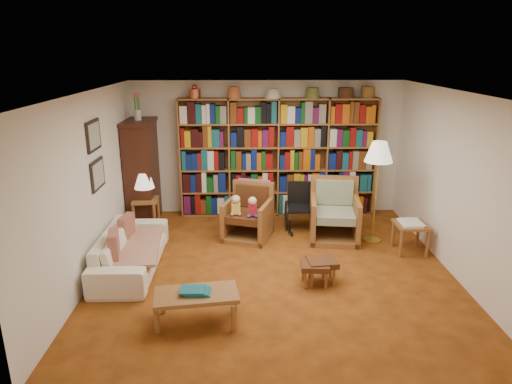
{
  "coord_description": "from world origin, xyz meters",
  "views": [
    {
      "loc": [
        -0.38,
        -5.93,
        3.02
      ],
      "look_at": [
        -0.24,
        0.6,
        0.98
      ],
      "focal_mm": 32.0,
      "sensor_mm": 36.0,
      "label": 1
    }
  ],
  "objects_px": {
    "sofa": "(131,250)",
    "footstool_a": "(315,267)",
    "armchair_leather": "(248,215)",
    "wheelchair": "(300,208)",
    "side_table_lamp": "(146,206)",
    "footstool_b": "(322,264)",
    "coffee_table": "(196,297)",
    "side_table_papers": "(411,228)",
    "armchair_sage": "(333,215)",
    "floor_lamp": "(379,156)"
  },
  "relations": [
    {
      "from": "footstool_a",
      "to": "coffee_table",
      "type": "relative_size",
      "value": 0.38
    },
    {
      "from": "sofa",
      "to": "floor_lamp",
      "type": "distance_m",
      "value": 4.01
    },
    {
      "from": "side_table_lamp",
      "to": "footstool_a",
      "type": "xyz_separation_m",
      "value": [
        2.67,
        -2.09,
        -0.16
      ]
    },
    {
      "from": "side_table_papers",
      "to": "armchair_sage",
      "type": "bearing_deg",
      "value": 150.04
    },
    {
      "from": "armchair_leather",
      "to": "footstool_b",
      "type": "height_order",
      "value": "armchair_leather"
    },
    {
      "from": "footstool_a",
      "to": "side_table_papers",
      "type": "bearing_deg",
      "value": 32.08
    },
    {
      "from": "wheelchair",
      "to": "coffee_table",
      "type": "relative_size",
      "value": 0.83
    },
    {
      "from": "side_table_lamp",
      "to": "footstool_a",
      "type": "height_order",
      "value": "side_table_lamp"
    },
    {
      "from": "armchair_sage",
      "to": "sofa",
      "type": "bearing_deg",
      "value": -160.67
    },
    {
      "from": "side_table_lamp",
      "to": "coffee_table",
      "type": "relative_size",
      "value": 0.54
    },
    {
      "from": "sofa",
      "to": "coffee_table",
      "type": "relative_size",
      "value": 1.92
    },
    {
      "from": "side_table_papers",
      "to": "footstool_b",
      "type": "distance_m",
      "value": 1.8
    },
    {
      "from": "sofa",
      "to": "wheelchair",
      "type": "relative_size",
      "value": 2.31
    },
    {
      "from": "sofa",
      "to": "side_table_lamp",
      "type": "distance_m",
      "value": 1.54
    },
    {
      "from": "sofa",
      "to": "footstool_b",
      "type": "height_order",
      "value": "sofa"
    },
    {
      "from": "side_table_papers",
      "to": "coffee_table",
      "type": "xyz_separation_m",
      "value": [
        -3.11,
        -1.88,
        -0.06
      ]
    },
    {
      "from": "side_table_lamp",
      "to": "armchair_sage",
      "type": "relative_size",
      "value": 0.55
    },
    {
      "from": "sofa",
      "to": "footstool_a",
      "type": "height_order",
      "value": "sofa"
    },
    {
      "from": "armchair_leather",
      "to": "armchair_sage",
      "type": "height_order",
      "value": "armchair_sage"
    },
    {
      "from": "armchair_leather",
      "to": "coffee_table",
      "type": "bearing_deg",
      "value": -102.96
    },
    {
      "from": "footstool_a",
      "to": "footstool_b",
      "type": "relative_size",
      "value": 0.9
    },
    {
      "from": "armchair_sage",
      "to": "floor_lamp",
      "type": "bearing_deg",
      "value": -18.45
    },
    {
      "from": "wheelchair",
      "to": "coffee_table",
      "type": "xyz_separation_m",
      "value": [
        -1.5,
        -2.87,
        -0.05
      ]
    },
    {
      "from": "side_table_lamp",
      "to": "footstool_b",
      "type": "height_order",
      "value": "side_table_lamp"
    },
    {
      "from": "wheelchair",
      "to": "armchair_sage",
      "type": "bearing_deg",
      "value": -34.79
    },
    {
      "from": "wheelchair",
      "to": "footstool_a",
      "type": "height_order",
      "value": "wheelchair"
    },
    {
      "from": "side_table_lamp",
      "to": "floor_lamp",
      "type": "relative_size",
      "value": 0.33
    },
    {
      "from": "footstool_a",
      "to": "side_table_lamp",
      "type": "bearing_deg",
      "value": 141.9
    },
    {
      "from": "armchair_leather",
      "to": "footstool_b",
      "type": "xyz_separation_m",
      "value": [
        1.0,
        -1.66,
        -0.11
      ]
    },
    {
      "from": "wheelchair",
      "to": "footstool_b",
      "type": "relative_size",
      "value": 1.96
    },
    {
      "from": "armchair_sage",
      "to": "side_table_papers",
      "type": "xyz_separation_m",
      "value": [
        1.09,
        -0.63,
        0.02
      ]
    },
    {
      "from": "wheelchair",
      "to": "side_table_papers",
      "type": "bearing_deg",
      "value": -31.59
    },
    {
      "from": "side_table_lamp",
      "to": "coffee_table",
      "type": "bearing_deg",
      "value": -68.06
    },
    {
      "from": "sofa",
      "to": "side_table_papers",
      "type": "xyz_separation_m",
      "value": [
        4.2,
        0.46,
        0.11
      ]
    },
    {
      "from": "armchair_leather",
      "to": "floor_lamp",
      "type": "height_order",
      "value": "floor_lamp"
    },
    {
      "from": "footstool_a",
      "to": "floor_lamp",
      "type": "bearing_deg",
      "value": 51.07
    },
    {
      "from": "wheelchair",
      "to": "footstool_b",
      "type": "xyz_separation_m",
      "value": [
        0.09,
        -1.95,
        -0.11
      ]
    },
    {
      "from": "footstool_b",
      "to": "coffee_table",
      "type": "height_order",
      "value": "coffee_table"
    },
    {
      "from": "side_table_lamp",
      "to": "armchair_leather",
      "type": "height_order",
      "value": "armchair_leather"
    },
    {
      "from": "side_table_lamp",
      "to": "floor_lamp",
      "type": "height_order",
      "value": "floor_lamp"
    },
    {
      "from": "sofa",
      "to": "footstool_b",
      "type": "bearing_deg",
      "value": -100.75
    },
    {
      "from": "side_table_papers",
      "to": "coffee_table",
      "type": "distance_m",
      "value": 3.64
    },
    {
      "from": "side_table_lamp",
      "to": "floor_lamp",
      "type": "xyz_separation_m",
      "value": [
        3.83,
        -0.65,
        1.02
      ]
    },
    {
      "from": "sofa",
      "to": "footstool_a",
      "type": "xyz_separation_m",
      "value": [
        2.57,
        -0.56,
        -0.03
      ]
    },
    {
      "from": "side_table_lamp",
      "to": "armchair_leather",
      "type": "relative_size",
      "value": 0.57
    },
    {
      "from": "sofa",
      "to": "floor_lamp",
      "type": "height_order",
      "value": "floor_lamp"
    },
    {
      "from": "side_table_lamp",
      "to": "armchair_sage",
      "type": "height_order",
      "value": "armchair_sage"
    },
    {
      "from": "armchair_leather",
      "to": "wheelchair",
      "type": "height_order",
      "value": "armchair_leather"
    },
    {
      "from": "footstool_a",
      "to": "sofa",
      "type": "bearing_deg",
      "value": 167.67
    },
    {
      "from": "side_table_lamp",
      "to": "armchair_sage",
      "type": "xyz_separation_m",
      "value": [
        3.21,
        -0.44,
        -0.03
      ]
    }
  ]
}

